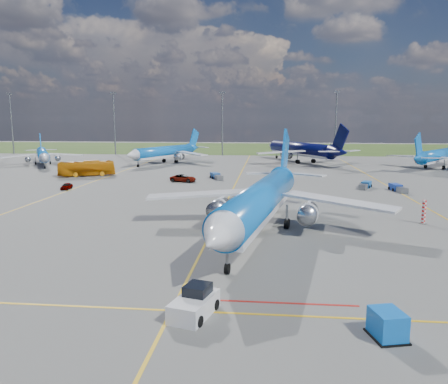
# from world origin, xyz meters

# --- Properties ---
(ground) EXTENTS (400.00, 400.00, 0.00)m
(ground) POSITION_xyz_m (0.00, 0.00, 0.00)
(ground) COLOR #5A5A58
(ground) RESTS_ON ground
(grass_strip) EXTENTS (400.00, 80.00, 0.01)m
(grass_strip) POSITION_xyz_m (0.00, 150.00, 0.00)
(grass_strip) COLOR #2D4719
(grass_strip) RESTS_ON ground
(taxiway_lines) EXTENTS (60.25, 160.00, 0.02)m
(taxiway_lines) POSITION_xyz_m (0.17, 27.70, 0.01)
(taxiway_lines) COLOR gold
(taxiway_lines) RESTS_ON ground
(floodlight_masts) EXTENTS (202.20, 0.50, 22.70)m
(floodlight_masts) POSITION_xyz_m (10.00, 110.00, 12.56)
(floodlight_masts) COLOR slate
(floodlight_masts) RESTS_ON ground
(warning_post) EXTENTS (0.50, 0.50, 3.00)m
(warning_post) POSITION_xyz_m (26.00, 8.00, 1.50)
(warning_post) COLOR red
(warning_post) RESTS_ON ground
(bg_jet_nw) EXTENTS (37.16, 39.97, 8.40)m
(bg_jet_nw) POSITION_xyz_m (-57.58, 71.05, 0.00)
(bg_jet_nw) COLOR blue
(bg_jet_nw) RESTS_ON ground
(bg_jet_nnw) EXTENTS (40.53, 45.15, 9.70)m
(bg_jet_nnw) POSITION_xyz_m (-23.94, 79.40, 0.00)
(bg_jet_nnw) COLOR blue
(bg_jet_nnw) RESTS_ON ground
(bg_jet_n) EXTENTS (50.27, 54.60, 11.53)m
(bg_jet_n) POSITION_xyz_m (16.32, 86.04, 0.00)
(bg_jet_n) COLOR #06093A
(bg_jet_n) RESTS_ON ground
(bg_jet_ne) EXTENTS (44.10, 45.85, 9.55)m
(bg_jet_ne) POSITION_xyz_m (51.98, 74.35, 0.00)
(bg_jet_ne) COLOR blue
(bg_jet_ne) RESTS_ON ground
(main_airliner) EXTENTS (39.83, 48.01, 11.21)m
(main_airliner) POSITION_xyz_m (5.72, 1.57, 0.00)
(main_airliner) COLOR blue
(main_airliner) RESTS_ON ground
(pushback_tug) EXTENTS (3.16, 5.84, 1.94)m
(pushback_tug) POSITION_xyz_m (1.68, -20.41, 0.78)
(pushback_tug) COLOR silver
(pushback_tug) RESTS_ON ground
(uld_container) EXTENTS (2.15, 2.46, 1.69)m
(uld_container) POSITION_xyz_m (13.71, -22.39, 0.84)
(uld_container) COLOR blue
(uld_container) RESTS_ON ground
(apron_bus) EXTENTS (12.78, 8.07, 3.54)m
(apron_bus) POSITION_xyz_m (-35.15, 48.64, 1.77)
(apron_bus) COLOR orange
(apron_bus) RESTS_ON ground
(service_car_a) EXTENTS (1.71, 3.61, 1.19)m
(service_car_a) POSITION_xyz_m (-31.02, 29.63, 0.60)
(service_car_a) COLOR #999999
(service_car_a) RESTS_ON ground
(service_car_b) EXTENTS (5.81, 3.44, 1.51)m
(service_car_b) POSITION_xyz_m (-11.14, 41.54, 0.76)
(service_car_b) COLOR #999999
(service_car_b) RESTS_ON ground
(service_car_c) EXTENTS (5.14, 5.10, 1.49)m
(service_car_c) POSITION_xyz_m (9.46, 44.80, 0.75)
(service_car_c) COLOR #999999
(service_car_c) RESTS_ON ground
(baggage_tug_w) EXTENTS (2.16, 5.52, 1.21)m
(baggage_tug_w) POSITION_xyz_m (30.08, 33.44, 0.56)
(baggage_tug_w) COLOR #1A389F
(baggage_tug_w) RESTS_ON ground
(baggage_tug_c) EXTENTS (3.54, 5.64, 1.24)m
(baggage_tug_c) POSITION_xyz_m (-4.74, 46.74, 0.58)
(baggage_tug_c) COLOR #194998
(baggage_tug_c) RESTS_ON ground
(baggage_tug_e) EXTENTS (3.38, 5.31, 1.17)m
(baggage_tug_e) POSITION_xyz_m (24.98, 36.62, 0.55)
(baggage_tug_e) COLOR #1B5BA5
(baggage_tug_e) RESTS_ON ground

